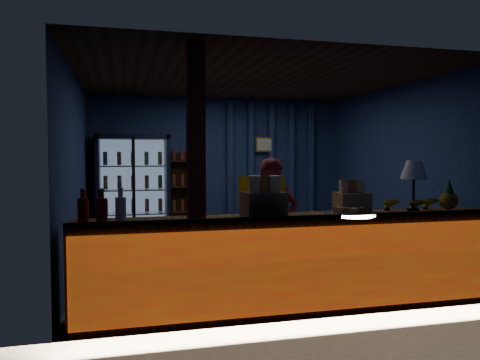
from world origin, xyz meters
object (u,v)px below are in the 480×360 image
object	(u,v)px
shopkeeper	(272,227)
table_lamp	(414,172)
green_chair	(333,227)
pastry_tray	(350,213)

from	to	relation	value
shopkeeper	table_lamp	bearing A→B (deg)	-2.38
table_lamp	shopkeeper	bearing A→B (deg)	157.94
shopkeeper	green_chair	size ratio (longest dim) A/B	2.44
shopkeeper	pastry_tray	bearing A→B (deg)	-26.14
green_chair	pastry_tray	bearing A→B (deg)	66.47
shopkeeper	green_chair	world-z (taller)	shopkeeper
green_chair	table_lamp	distance (m)	3.51
shopkeeper	green_chair	bearing A→B (deg)	73.17
green_chair	pastry_tray	world-z (taller)	pastry_tray
green_chair	table_lamp	xyz separation A→B (m)	(-0.63, -3.27, 1.09)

